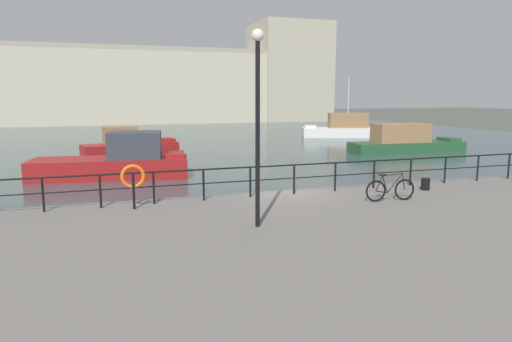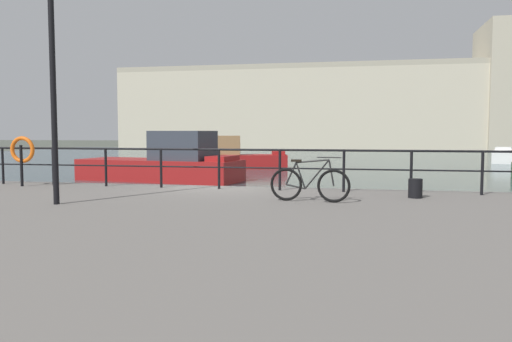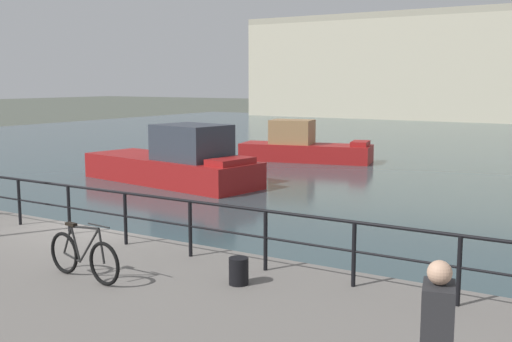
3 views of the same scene
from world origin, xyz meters
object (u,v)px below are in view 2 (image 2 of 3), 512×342
(moored_red_daysailer, at_px, (166,163))
(quay_lamp_post, at_px, (52,48))
(parked_bicycle, at_px, (309,184))
(mooring_bollard, at_px, (415,188))
(moored_white_yacht, at_px, (233,157))
(life_ring_stand, at_px, (22,151))
(harbor_building, at_px, (380,105))

(moored_red_daysailer, distance_m, quay_lamp_post, 14.86)
(parked_bicycle, bearing_deg, mooring_bollard, 31.54)
(mooring_bollard, height_order, quay_lamp_post, quay_lamp_post)
(moored_red_daysailer, relative_size, moored_white_yacht, 1.19)
(moored_red_daysailer, relative_size, life_ring_stand, 6.04)
(harbor_building, bearing_deg, quay_lamp_post, -97.41)
(harbor_building, distance_m, quay_lamp_post, 65.42)
(parked_bicycle, height_order, quay_lamp_post, quay_lamp_post)
(mooring_bollard, distance_m, life_ring_stand, 10.55)
(moored_white_yacht, height_order, life_ring_stand, life_ring_stand)
(parked_bicycle, xyz_separation_m, quay_lamp_post, (-5.16, -1.49, 2.85))
(mooring_bollard, bearing_deg, life_ring_stand, 177.61)
(harbor_building, distance_m, moored_red_daysailer, 52.28)
(moored_red_daysailer, distance_m, mooring_bollard, 15.69)
(harbor_building, xyz_separation_m, mooring_bollard, (-0.95, -62.21, -5.03))
(parked_bicycle, xyz_separation_m, mooring_bollard, (2.32, 1.14, -0.17))
(harbor_building, bearing_deg, mooring_bollard, -90.88)
(harbor_building, bearing_deg, moored_red_daysailer, -102.90)
(moored_white_yacht, relative_size, parked_bicycle, 4.00)
(moored_red_daysailer, bearing_deg, parked_bicycle, -47.93)
(harbor_building, relative_size, moored_white_yacht, 8.76)
(moored_red_daysailer, height_order, quay_lamp_post, quay_lamp_post)
(harbor_building, relative_size, mooring_bollard, 140.93)
(parked_bicycle, bearing_deg, harbor_building, 92.47)
(parked_bicycle, bearing_deg, quay_lamp_post, -158.45)
(moored_red_daysailer, height_order, moored_white_yacht, moored_red_daysailer)
(life_ring_stand, xyz_separation_m, quay_lamp_post, (3.03, -3.07, 2.27))
(moored_red_daysailer, xyz_separation_m, mooring_bollard, (10.66, -11.51, 0.25))
(life_ring_stand, bearing_deg, moored_red_daysailer, 90.78)
(harbor_building, height_order, moored_white_yacht, harbor_building)
(parked_bicycle, distance_m, mooring_bollard, 2.59)
(harbor_building, xyz_separation_m, moored_white_yacht, (-10.60, -41.52, -5.40))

